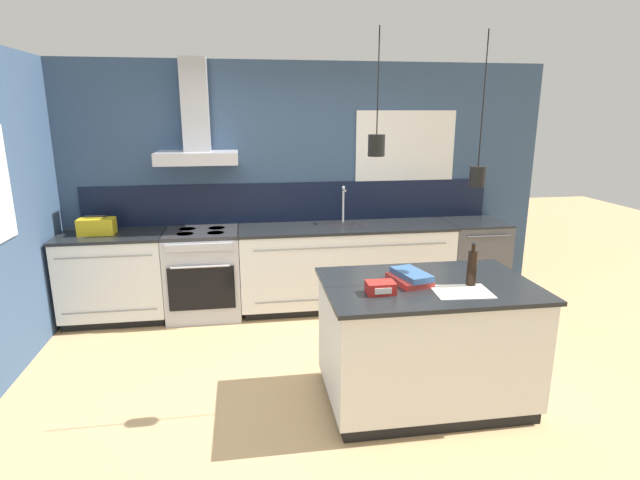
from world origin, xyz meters
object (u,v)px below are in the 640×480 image
object	(u,v)px
book_stack	(410,277)
red_supply_box	(380,288)
oven_range	(204,273)
bottle_on_island	(472,268)
yellow_toolbox	(97,226)
dishwasher	(472,261)

from	to	relation	value
book_stack	red_supply_box	bearing A→B (deg)	-146.77
oven_range	book_stack	distance (m)	2.49
bottle_on_island	book_stack	size ratio (longest dim) A/B	0.87
red_supply_box	yellow_toolbox	xyz separation A→B (m)	(-2.32, 2.03, 0.04)
oven_range	red_supply_box	distance (m)	2.47
dishwasher	bottle_on_island	bearing A→B (deg)	-116.27
book_stack	yellow_toolbox	size ratio (longest dim) A/B	1.04
yellow_toolbox	book_stack	bearing A→B (deg)	-35.68
book_stack	yellow_toolbox	bearing A→B (deg)	144.32
book_stack	dishwasher	bearing A→B (deg)	53.50
oven_range	bottle_on_island	size ratio (longest dim) A/B	2.94
dishwasher	bottle_on_island	size ratio (longest dim) A/B	2.94
red_supply_box	yellow_toolbox	distance (m)	3.09
red_supply_box	dishwasher	bearing A→B (deg)	51.08
dishwasher	yellow_toolbox	bearing A→B (deg)	180.00
bottle_on_island	yellow_toolbox	distance (m)	3.58
dishwasher	book_stack	xyz separation A→B (m)	(-1.38, -1.86, 0.49)
oven_range	yellow_toolbox	xyz separation A→B (m)	(-1.00, 0.00, 0.54)
dishwasher	bottle_on_island	world-z (taller)	bottle_on_island
dishwasher	yellow_toolbox	world-z (taller)	yellow_toolbox
bottle_on_island	yellow_toolbox	xyz separation A→B (m)	(-2.99, 1.98, -0.05)
red_supply_box	bottle_on_island	bearing A→B (deg)	4.63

